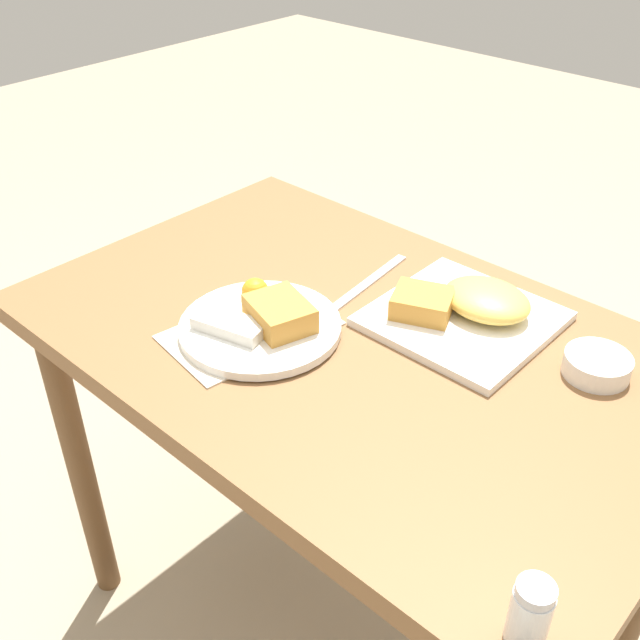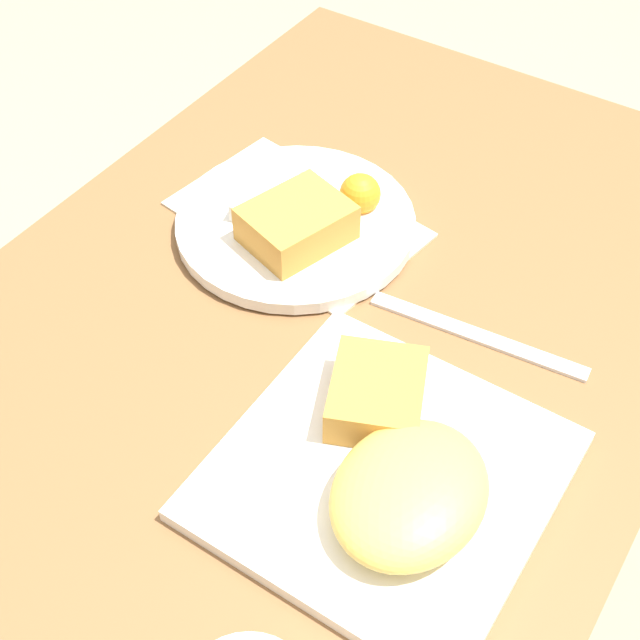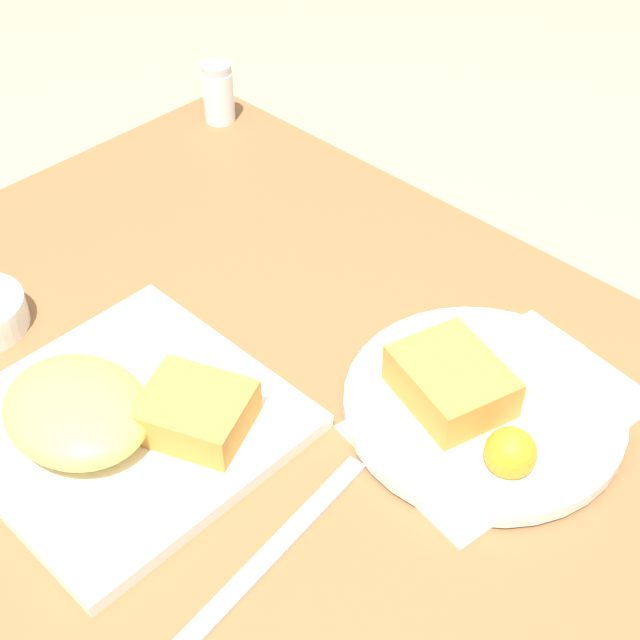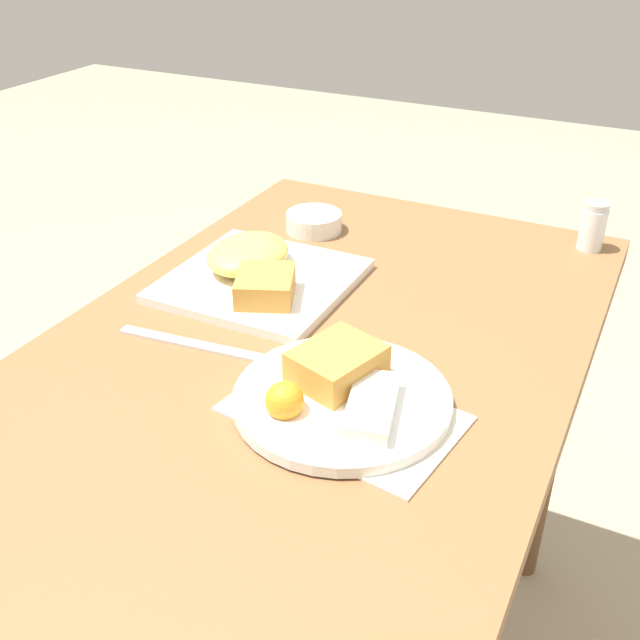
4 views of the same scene
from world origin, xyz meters
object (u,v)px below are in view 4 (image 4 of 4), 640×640
Objects in this scene: plate_square_near at (256,271)px; sauce_ramekin at (314,221)px; butter_knife at (193,344)px; salt_shaker at (592,229)px; plate_oval_far at (340,391)px.

plate_square_near reaches higher than sauce_ramekin.
plate_square_near is at bearing 88.47° from butter_knife.
plate_square_near is 0.55m from salt_shaker.
sauce_ramekin is (-0.43, -0.25, -0.00)m from plate_oval_far.
butter_knife is at bearing 4.26° from plate_square_near.
plate_oval_far reaches higher than butter_knife.
salt_shaker reaches higher than plate_square_near.
sauce_ramekin is at bearing -149.72° from plate_oval_far.
salt_shaker is 0.37× the size of butter_knife.
plate_oval_far is 1.17× the size of butter_knife.
sauce_ramekin is (-0.21, -0.01, -0.00)m from plate_square_near.
sauce_ramekin is at bearing -72.67° from salt_shaker.
plate_oval_far is 0.50m from sauce_ramekin.
plate_oval_far is at bearing 47.90° from plate_square_near.
plate_oval_far is at bearing -13.46° from butter_knife.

